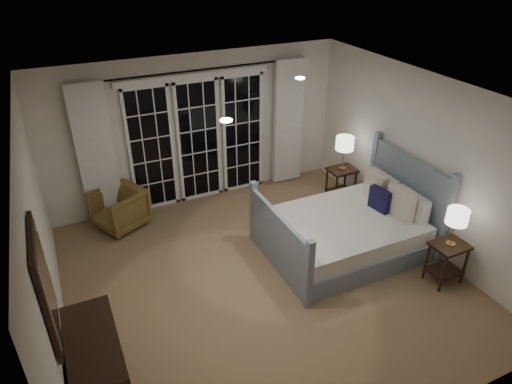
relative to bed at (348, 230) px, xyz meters
name	(u,v)px	position (x,y,z in m)	size (l,w,h in m)	color
floor	(262,278)	(-1.42, -0.08, -0.33)	(5.00, 5.00, 0.00)	olive
ceiling	(264,99)	(-1.42, -0.08, 2.17)	(5.00, 5.00, 0.00)	silver
wall_left	(43,251)	(-3.92, -0.08, 0.92)	(0.02, 5.00, 2.50)	silver
wall_right	(421,161)	(1.08, -0.08, 0.92)	(0.02, 5.00, 2.50)	silver
wall_back	(197,130)	(-1.42, 2.42, 0.92)	(5.00, 0.02, 2.50)	silver
wall_front	(400,343)	(-1.42, -2.58, 0.92)	(5.00, 0.02, 2.50)	silver
french_doors	(199,139)	(-1.42, 2.38, 0.76)	(2.50, 0.04, 2.20)	black
curtain_rod	(195,71)	(-1.42, 2.32, 1.92)	(0.03, 0.03, 3.50)	black
curtain_left	(96,156)	(-3.07, 2.30, 0.82)	(0.55, 0.10, 2.25)	white
curtain_right	(288,122)	(0.23, 2.30, 0.82)	(0.55, 0.10, 2.25)	white
downlight_a	(300,78)	(-0.62, 0.52, 2.16)	(0.12, 0.12, 0.01)	white
downlight_b	(226,120)	(-2.02, -0.48, 2.16)	(0.12, 0.12, 0.01)	white
bed	(348,230)	(0.00, 0.00, 0.00)	(2.21, 1.59, 1.29)	slate
nightstand_left	(447,257)	(0.75, -1.14, 0.06)	(0.45, 0.36, 0.59)	black
nightstand_right	(341,180)	(0.73, 1.25, 0.07)	(0.46, 0.37, 0.60)	black
lamp_left	(457,217)	(0.75, -1.14, 0.68)	(0.27, 0.27, 0.53)	#B88549
lamp_right	(345,144)	(0.73, 1.25, 0.74)	(0.30, 0.30, 0.58)	#B88549
armchair	(119,208)	(-2.90, 2.02, 0.00)	(0.69, 0.71, 0.65)	brown
dresser	(99,370)	(-3.65, -1.07, 0.08)	(0.48, 1.14, 0.81)	black
mirror	(45,286)	(-3.88, -1.07, 1.22)	(0.05, 0.85, 1.00)	black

